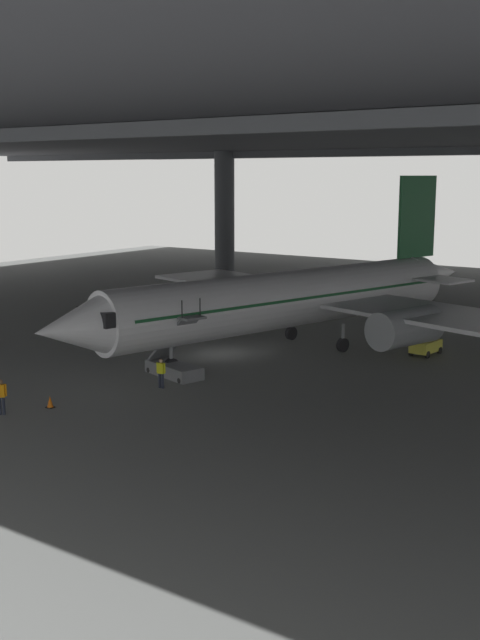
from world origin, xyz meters
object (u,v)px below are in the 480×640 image
Objects in this scene: crew_worker_near_nose at (1,395)px; crew_worker_by_stairs at (161,372)px; traffic_cone_orange at (50,402)px; airplane_main at (295,298)px; boarding_stairs at (175,363)px; baggage_tug at (426,346)px.

crew_worker_near_nose reaches higher than crew_worker_by_stairs.
traffic_cone_orange is at bearing -110.17° from crew_worker_by_stairs.
airplane_main is 18.29m from traffic_cone_orange.
airplane_main is 10.16m from boarding_stairs.
baggage_tug is (8.57, 15.51, -0.38)m from crew_worker_by_stairs.
crew_worker_near_nose is 26.15m from baggage_tug.
boarding_stairs is at bearing -126.07° from baggage_tug.
traffic_cone_orange is (1.01, 2.06, -0.69)m from crew_worker_near_nose.
baggage_tug is at bearing 61.08° from crew_worker_by_stairs.
crew_worker_by_stairs reaches higher than baggage_tug.
crew_worker_by_stairs is at bearing -95.14° from airplane_main.
boarding_stairs is 2.67× the size of crew_worker_near_nose.
crew_worker_near_nose is (-2.13, -10.22, 0.26)m from boarding_stairs.
crew_worker_by_stairs reaches higher than traffic_cone_orange.
traffic_cone_orange is at bearing 63.82° from crew_worker_near_nose.
airplane_main is at bearing 79.76° from traffic_cone_orange.
baggage_tug is (7.50, 3.57, -2.86)m from airplane_main.
airplane_main is at bearing 77.98° from crew_worker_near_nose.
boarding_stairs is at bearing 78.23° from crew_worker_near_nose.
crew_worker_by_stairs is at bearing -118.92° from baggage_tug.
baggage_tug reaches higher than traffic_cone_orange.
boarding_stairs is 16.28m from baggage_tug.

